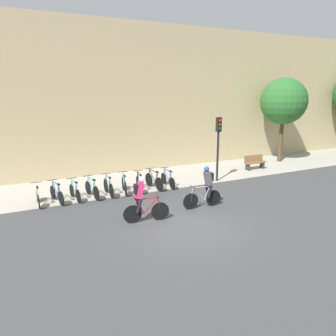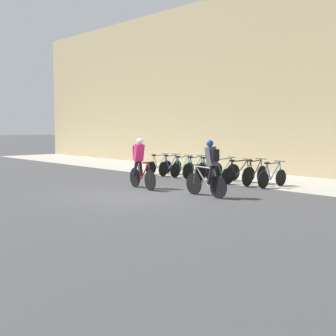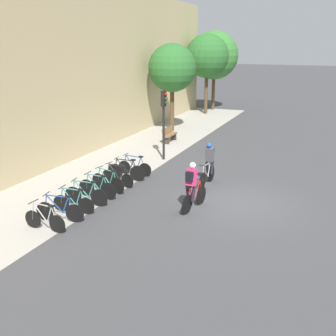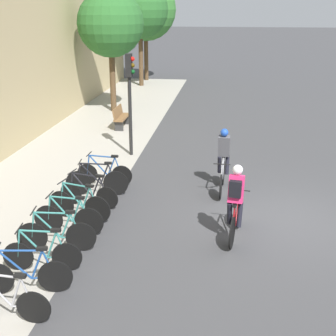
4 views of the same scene
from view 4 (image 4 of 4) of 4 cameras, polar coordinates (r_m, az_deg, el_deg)
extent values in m
plane|color=#3D3D3F|center=(12.03, 13.84, -6.03)|extent=(200.00, 200.00, 0.00)
cube|color=#A39E93|center=(13.07, -17.08, -4.22)|extent=(44.00, 4.50, 0.01)
cylinder|color=black|center=(11.28, 8.70, -5.43)|extent=(0.70, 0.15, 0.71)
cylinder|color=black|center=(10.32, 7.82, -7.87)|extent=(0.70, 0.15, 0.71)
cylinder|color=maroon|center=(10.84, 8.49, -4.87)|extent=(0.59, 0.13, 0.63)
cylinder|color=maroon|center=(10.48, 8.16, -5.82)|extent=(0.28, 0.08, 0.58)
cylinder|color=maroon|center=(10.61, 8.47, -3.73)|extent=(0.80, 0.16, 0.07)
cylinder|color=maroon|center=(10.51, 8.01, -7.39)|extent=(0.43, 0.10, 0.05)
cylinder|color=maroon|center=(10.28, 7.97, -6.27)|extent=(0.23, 0.07, 0.56)
cylinder|color=maroon|center=(11.13, 8.74, -4.17)|extent=(0.13, 0.05, 0.59)
cylinder|color=black|center=(10.96, 8.80, -2.67)|extent=(0.10, 0.46, 0.03)
cube|color=black|center=(10.24, 8.14, -4.45)|extent=(0.21, 0.11, 0.06)
cube|color=#E52866|center=(10.20, 8.32, -2.54)|extent=(0.37, 0.37, 0.63)
sphere|color=silver|center=(10.13, 8.50, -0.22)|extent=(0.25, 0.25, 0.22)
cylinder|color=black|center=(10.37, 8.72, -5.64)|extent=(0.29, 0.15, 0.56)
cylinder|color=black|center=(10.40, 7.52, -5.51)|extent=(0.25, 0.15, 0.56)
cube|color=black|center=(10.06, 8.21, -2.56)|extent=(0.18, 0.28, 0.36)
cylinder|color=black|center=(12.79, 6.45, -2.29)|extent=(0.70, 0.06, 0.70)
cylinder|color=black|center=(13.82, 6.77, -0.61)|extent=(0.70, 0.06, 0.70)
cylinder|color=#99999E|center=(13.04, 6.61, -0.53)|extent=(0.60, 0.07, 0.63)
cylinder|color=#99999E|center=(13.43, 6.73, -0.01)|extent=(0.28, 0.05, 0.58)
cylinder|color=#99999E|center=(13.06, 6.70, 0.82)|extent=(0.82, 0.08, 0.07)
cylinder|color=#99999E|center=(13.61, 6.71, -0.96)|extent=(0.44, 0.05, 0.05)
cylinder|color=#99999E|center=(13.63, 6.79, 0.33)|extent=(0.23, 0.04, 0.56)
cylinder|color=#99999E|center=(12.72, 6.52, -1.00)|extent=(0.13, 0.04, 0.59)
cylinder|color=black|center=(12.65, 6.59, 0.47)|extent=(0.05, 0.46, 0.03)
cube|color=black|center=(13.44, 6.82, 1.46)|extent=(0.20, 0.09, 0.06)
cube|color=#4C4C51|center=(13.25, 6.84, 2.69)|extent=(0.33, 0.33, 0.63)
sphere|color=#1E47AD|center=(13.06, 6.89, 4.31)|extent=(0.23, 0.23, 0.22)
cylinder|color=black|center=(13.47, 6.29, 0.44)|extent=(0.28, 0.12, 0.56)
cylinder|color=black|center=(13.46, 7.23, 0.38)|extent=(0.24, 0.12, 0.56)
cube|color=black|center=(13.37, 6.89, 3.07)|extent=(0.15, 0.27, 0.36)
cylinder|color=black|center=(8.38, -16.06, -16.03)|extent=(0.04, 0.60, 0.60)
cylinder|color=#99999E|center=(8.34, -18.03, -14.21)|extent=(0.04, 0.25, 0.58)
cylinder|color=#99999E|center=(8.29, -19.84, -12.21)|extent=(0.05, 0.71, 0.07)
cylinder|color=#99999E|center=(8.46, -17.29, -15.86)|extent=(0.04, 0.39, 0.05)
cylinder|color=#99999E|center=(8.26, -16.80, -14.37)|extent=(0.04, 0.20, 0.56)
cube|color=black|center=(8.13, -17.59, -12.42)|extent=(0.08, 0.20, 0.06)
cylinder|color=black|center=(9.04, -13.58, -12.77)|extent=(0.16, 0.64, 0.64)
cylinder|color=#1E478C|center=(9.05, -18.16, -11.14)|extent=(0.15, 0.58, 0.62)
cylinder|color=#1E478C|center=(8.96, -15.68, -11.28)|extent=(0.09, 0.27, 0.58)
cylinder|color=#1E478C|center=(8.88, -17.62, -9.58)|extent=(0.20, 0.78, 0.07)
cylinder|color=#1E478C|center=(9.08, -14.92, -12.78)|extent=(0.12, 0.42, 0.05)
cylinder|color=#1E478C|center=(8.92, -14.33, -11.26)|extent=(0.08, 0.22, 0.56)
cube|color=black|center=(8.78, -15.12, -9.47)|extent=(0.12, 0.21, 0.06)
cylinder|color=black|center=(9.91, -17.79, -10.23)|extent=(0.10, 0.61, 0.61)
cylinder|color=black|center=(9.65, -12.22, -10.56)|extent=(0.10, 0.61, 0.61)
cylinder|color=teal|center=(9.68, -16.08, -8.90)|extent=(0.10, 0.54, 0.62)
cylinder|color=teal|center=(9.59, -13.99, -9.08)|extent=(0.07, 0.25, 0.58)
cylinder|color=teal|center=(9.52, -15.62, -7.43)|extent=(0.12, 0.72, 0.07)
cylinder|color=teal|center=(9.70, -13.35, -10.54)|extent=(0.08, 0.39, 0.05)
cylinder|color=teal|center=(9.54, -12.85, -9.10)|extent=(0.05, 0.21, 0.56)
cylinder|color=teal|center=(9.77, -17.74, -8.76)|extent=(0.05, 0.12, 0.58)
cylinder|color=black|center=(9.61, -17.72, -7.04)|extent=(0.46, 0.08, 0.03)
cube|color=black|center=(9.41, -13.52, -7.39)|extent=(0.10, 0.21, 0.06)
cylinder|color=black|center=(10.53, -16.22, -8.08)|extent=(0.12, 0.66, 0.66)
cylinder|color=black|center=(10.29, -10.56, -8.26)|extent=(0.12, 0.66, 0.66)
cylinder|color=teal|center=(10.31, -14.46, -6.76)|extent=(0.12, 0.57, 0.62)
cylinder|color=teal|center=(10.23, -12.33, -6.89)|extent=(0.08, 0.27, 0.58)
cylinder|color=teal|center=(10.16, -13.96, -5.34)|extent=(0.14, 0.77, 0.07)
cylinder|color=teal|center=(10.33, -11.71, -8.27)|extent=(0.09, 0.42, 0.05)
cylinder|color=teal|center=(10.18, -11.18, -6.88)|extent=(0.06, 0.22, 0.56)
cylinder|color=teal|center=(10.39, -16.15, -6.67)|extent=(0.05, 0.12, 0.59)
cylinder|color=black|center=(10.24, -16.09, -5.01)|extent=(0.46, 0.09, 0.03)
cube|color=black|center=(10.07, -11.82, -5.26)|extent=(0.11, 0.21, 0.06)
cylinder|color=black|center=(11.22, -14.35, -6.07)|extent=(0.04, 0.68, 0.68)
cylinder|color=black|center=(10.90, -9.60, -6.49)|extent=(0.04, 0.68, 0.68)
cylinder|color=teal|center=(10.98, -12.87, -4.89)|extent=(0.04, 0.53, 0.62)
cylinder|color=teal|center=(10.87, -11.10, -5.10)|extent=(0.04, 0.25, 0.58)
cylinder|color=teal|center=(10.83, -12.46, -3.57)|extent=(0.05, 0.72, 0.07)
cylinder|color=teal|center=(10.96, -10.57, -6.45)|extent=(0.03, 0.39, 0.05)
cylinder|color=teal|center=(10.81, -10.13, -5.14)|extent=(0.03, 0.20, 0.56)
cylinder|color=teal|center=(11.08, -14.28, -4.73)|extent=(0.04, 0.11, 0.58)
cylinder|color=black|center=(10.94, -14.24, -3.17)|extent=(0.46, 0.03, 0.03)
cube|color=black|center=(10.71, -10.67, -3.57)|extent=(0.08, 0.20, 0.06)
cylinder|color=black|center=(11.96, -12.84, -4.29)|extent=(0.17, 0.67, 0.68)
cylinder|color=black|center=(11.50, -8.58, -5.01)|extent=(0.17, 0.67, 0.68)
cylinder|color=teal|center=(11.69, -11.52, -3.27)|extent=(0.15, 0.55, 0.62)
cylinder|color=teal|center=(11.52, -9.93, -3.59)|extent=(0.09, 0.26, 0.58)
cylinder|color=teal|center=(11.53, -11.15, -2.05)|extent=(0.19, 0.73, 0.07)
cylinder|color=teal|center=(11.59, -9.46, -4.90)|extent=(0.11, 0.40, 0.05)
cylinder|color=teal|center=(11.43, -9.05, -3.69)|extent=(0.07, 0.21, 0.56)
cylinder|color=teal|center=(11.83, -12.78, -3.04)|extent=(0.06, 0.12, 0.58)
cylinder|color=black|center=(11.69, -12.74, -1.57)|extent=(0.46, 0.12, 0.03)
cube|color=black|center=(11.35, -9.53, -2.16)|extent=(0.12, 0.21, 0.06)
cylinder|color=black|center=(12.66, -11.74, -3.03)|extent=(0.14, 0.61, 0.61)
cylinder|color=black|center=(12.20, -7.43, -3.65)|extent=(0.14, 0.61, 0.61)
cylinder|color=black|center=(12.39, -10.39, -2.03)|extent=(0.14, 0.57, 0.62)
cylinder|color=black|center=(12.23, -8.78, -2.31)|extent=(0.09, 0.27, 0.58)
cylinder|color=black|center=(12.24, -9.99, -0.86)|extent=(0.18, 0.77, 0.07)
cylinder|color=black|center=(12.29, -8.32, -3.56)|extent=(0.11, 0.42, 0.05)
cylinder|color=black|center=(12.14, -7.89, -2.40)|extent=(0.07, 0.22, 0.56)
cylinder|color=black|center=(12.54, -11.66, -1.83)|extent=(0.06, 0.12, 0.59)
cylinder|color=black|center=(12.40, -11.60, -0.43)|extent=(0.46, 0.11, 0.03)
cube|color=black|center=(12.06, -8.37, -0.96)|extent=(0.11, 0.21, 0.06)
cylinder|color=black|center=(13.20, -10.88, -1.81)|extent=(0.11, 0.70, 0.70)
cylinder|color=black|center=(13.03, -6.39, -1.86)|extent=(0.11, 0.70, 0.70)
cylinder|color=black|center=(13.04, -9.44, -0.67)|extent=(0.11, 0.57, 0.62)
cylinder|color=black|center=(12.98, -7.76, -0.75)|extent=(0.07, 0.27, 0.58)
cylinder|color=black|center=(12.92, -9.00, 0.50)|extent=(0.13, 0.77, 0.07)
cylinder|color=black|center=(13.06, -7.30, -1.88)|extent=(0.08, 0.42, 0.05)
cylinder|color=black|center=(12.95, -6.85, -0.72)|extent=(0.06, 0.22, 0.56)
cylinder|color=black|center=(13.10, -10.78, -0.63)|extent=(0.05, 0.12, 0.59)
cylinder|color=black|center=(12.98, -10.69, 0.74)|extent=(0.46, 0.08, 0.03)
cube|color=black|center=(12.85, -7.32, 0.60)|extent=(0.10, 0.21, 0.06)
cylinder|color=black|center=(13.98, -9.80, -0.71)|extent=(0.05, 0.62, 0.62)
cylinder|color=black|center=(13.70, -5.66, -0.94)|extent=(0.05, 0.62, 0.62)
cylinder|color=#1E478C|center=(13.78, -8.47, 0.31)|extent=(0.05, 0.57, 0.62)
cylinder|color=#1E478C|center=(13.68, -6.92, 0.18)|extent=(0.04, 0.27, 0.58)
cylinder|color=#1E478C|center=(13.66, -8.07, 1.41)|extent=(0.05, 0.77, 0.07)
cylinder|color=#1E478C|center=(13.75, -6.50, -0.92)|extent=(0.04, 0.42, 0.05)
cylinder|color=#1E478C|center=(13.63, -6.08, 0.16)|extent=(0.04, 0.22, 0.56)
cylinder|color=#1E478C|center=(13.87, -9.71, 0.41)|extent=(0.04, 0.12, 0.59)
cylinder|color=black|center=(13.76, -9.62, 1.70)|extent=(0.46, 0.04, 0.03)
cube|color=black|center=(13.55, -6.51, 1.44)|extent=(0.08, 0.20, 0.06)
cylinder|color=black|center=(16.14, -4.66, 7.55)|extent=(0.12, 0.12, 3.49)
cube|color=black|center=(15.92, -4.80, 12.37)|extent=(0.26, 0.20, 0.76)
sphere|color=red|center=(15.87, -4.36, 13.11)|extent=(0.15, 0.15, 0.15)
sphere|color=#4C380A|center=(15.89, -4.34, 12.37)|extent=(0.15, 0.15, 0.15)
sphere|color=#0C4719|center=(15.92, -4.32, 11.62)|extent=(0.15, 0.15, 0.15)
cube|color=brown|center=(20.21, -5.64, 6.18)|extent=(1.46, 0.40, 0.08)
cube|color=brown|center=(20.20, -6.16, 6.85)|extent=(1.46, 0.12, 0.40)
cube|color=#2D2D2D|center=(19.71, -6.00, 5.15)|extent=(0.08, 0.36, 0.45)
cube|color=#2D2D2D|center=(20.82, -5.26, 5.94)|extent=(0.08, 0.36, 0.45)
cylinder|color=#4C3823|center=(23.31, -6.76, 10.72)|extent=(0.28, 0.28, 3.15)
sphere|color=#286028|center=(23.06, -7.02, 17.09)|extent=(3.13, 3.13, 3.13)
cylinder|color=#4C3823|center=(30.69, -3.32, 13.27)|extent=(0.28, 0.28, 3.54)
sphere|color=#286028|center=(30.52, -3.43, 18.72)|extent=(3.51, 3.51, 3.51)
cylinder|color=#4C3823|center=(33.05, -2.68, 13.55)|extent=(0.28, 0.28, 3.34)
sphere|color=#33702D|center=(32.88, -2.76, 18.76)|extent=(4.10, 4.10, 4.10)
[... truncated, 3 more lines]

